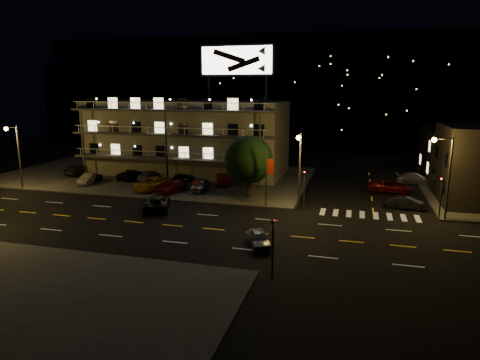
% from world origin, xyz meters
% --- Properties ---
extents(ground, '(140.00, 140.00, 0.00)m').
position_xyz_m(ground, '(0.00, 0.00, 0.00)').
color(ground, black).
rests_on(ground, ground).
extents(curb_nw, '(44.00, 24.00, 0.15)m').
position_xyz_m(curb_nw, '(-14.00, 20.00, 0.07)').
color(curb_nw, '#383835').
rests_on(curb_nw, ground).
extents(motel, '(28.00, 13.80, 18.10)m').
position_xyz_m(motel, '(-9.94, 23.88, 5.34)').
color(motel, gray).
rests_on(motel, ground).
extents(hill_backdrop, '(120.00, 25.00, 24.00)m').
position_xyz_m(hill_backdrop, '(-5.94, 68.78, 11.55)').
color(hill_backdrop, black).
rests_on(hill_backdrop, ground).
extents(streetlight_nw, '(0.44, 1.92, 8.00)m').
position_xyz_m(streetlight_nw, '(-26.00, 7.94, 4.96)').
color(streetlight_nw, '#2D2D30').
rests_on(streetlight_nw, ground).
extents(streetlight_nc, '(0.44, 1.92, 8.00)m').
position_xyz_m(streetlight_nc, '(8.50, 7.94, 4.96)').
color(streetlight_nc, '#2D2D30').
rests_on(streetlight_nc, ground).
extents(streetlight_ne, '(1.92, 0.44, 8.00)m').
position_xyz_m(streetlight_ne, '(22.14, 8.30, 4.96)').
color(streetlight_ne, '#2D2D30').
rests_on(streetlight_ne, ground).
extents(signal_nw, '(0.20, 0.27, 4.60)m').
position_xyz_m(signal_nw, '(9.00, 8.50, 2.57)').
color(signal_nw, '#2D2D30').
rests_on(signal_nw, ground).
extents(signal_sw, '(0.20, 0.27, 4.60)m').
position_xyz_m(signal_sw, '(9.00, -8.50, 2.57)').
color(signal_sw, '#2D2D30').
rests_on(signal_sw, ground).
extents(signal_ne, '(0.27, 0.20, 4.60)m').
position_xyz_m(signal_ne, '(22.00, 8.50, 2.57)').
color(signal_ne, '#2D2D30').
rests_on(signal_ne, ground).
extents(banner_north, '(0.83, 0.16, 6.40)m').
position_xyz_m(banner_north, '(5.09, 8.40, 3.43)').
color(banner_north, '#2D2D30').
rests_on(banner_north, ground).
extents(stop_sign, '(0.91, 0.11, 2.61)m').
position_xyz_m(stop_sign, '(-3.00, 8.57, 1.71)').
color(stop_sign, '#2D2D30').
rests_on(stop_sign, ground).
extents(tree, '(5.61, 5.40, 7.06)m').
position_xyz_m(tree, '(2.32, 11.42, 4.35)').
color(tree, black).
rests_on(tree, curb_nw).
extents(lot_car_0, '(2.29, 3.99, 1.28)m').
position_xyz_m(lot_car_0, '(-19.74, 13.12, 0.79)').
color(lot_car_0, black).
rests_on(lot_car_0, curb_nw).
extents(lot_car_1, '(2.05, 4.22, 1.33)m').
position_xyz_m(lot_car_1, '(-19.62, 12.77, 0.82)').
color(lot_car_1, gray).
rests_on(lot_car_1, curb_nw).
extents(lot_car_2, '(3.82, 5.87, 1.50)m').
position_xyz_m(lot_car_2, '(-10.03, 11.90, 0.90)').
color(lot_car_2, '#C08512').
rests_on(lot_car_2, curb_nw).
extents(lot_car_3, '(2.87, 4.84, 1.32)m').
position_xyz_m(lot_car_3, '(-7.16, 11.26, 0.81)').
color(lot_car_3, '#630E12').
rests_on(lot_car_3, curb_nw).
extents(lot_car_4, '(1.93, 4.25, 1.41)m').
position_xyz_m(lot_car_4, '(-4.09, 12.75, 0.86)').
color(lot_car_4, gray).
rests_on(lot_car_4, curb_nw).
extents(lot_car_5, '(2.07, 4.70, 1.50)m').
position_xyz_m(lot_car_5, '(-24.28, 17.50, 0.90)').
color(lot_car_5, black).
rests_on(lot_car_5, curb_nw).
extents(lot_car_6, '(2.53, 4.95, 1.34)m').
position_xyz_m(lot_car_6, '(-15.60, 16.80, 0.82)').
color(lot_car_6, black).
rests_on(lot_car_6, curb_nw).
extents(lot_car_7, '(1.89, 4.55, 1.31)m').
position_xyz_m(lot_car_7, '(-13.01, 17.02, 0.81)').
color(lot_car_7, gray).
rests_on(lot_car_7, curb_nw).
extents(lot_car_8, '(1.91, 3.94, 1.30)m').
position_xyz_m(lot_car_8, '(-8.14, 16.57, 0.80)').
color(lot_car_8, black).
rests_on(lot_car_8, curb_nw).
extents(lot_car_9, '(3.06, 4.77, 1.49)m').
position_xyz_m(lot_car_9, '(-2.60, 17.18, 0.89)').
color(lot_car_9, '#630E12').
rests_on(lot_car_9, curb_nw).
extents(side_car_0, '(4.03, 1.66, 1.30)m').
position_xyz_m(side_car_0, '(19.37, 11.51, 0.65)').
color(side_car_0, black).
rests_on(side_car_0, ground).
extents(side_car_1, '(5.28, 2.55, 1.45)m').
position_xyz_m(side_car_1, '(18.21, 18.97, 0.72)').
color(side_car_1, '#630E12').
rests_on(side_car_1, ground).
extents(side_car_2, '(5.26, 2.64, 1.47)m').
position_xyz_m(side_car_2, '(21.72, 24.48, 0.73)').
color(side_car_2, gray).
rests_on(side_car_2, ground).
extents(side_car_3, '(3.76, 2.03, 1.22)m').
position_xyz_m(side_car_3, '(23.23, 30.12, 0.61)').
color(side_car_3, black).
rests_on(side_car_3, ground).
extents(road_car_east, '(2.78, 4.01, 1.27)m').
position_xyz_m(road_car_east, '(6.89, -3.04, 0.63)').
color(road_car_east, gray).
rests_on(road_car_east, ground).
extents(road_car_west, '(4.13, 5.82, 1.47)m').
position_xyz_m(road_car_west, '(-5.74, 4.49, 0.74)').
color(road_car_west, black).
rests_on(road_car_west, ground).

